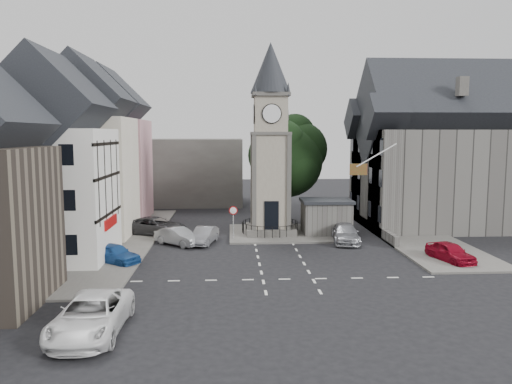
{
  "coord_description": "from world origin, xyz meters",
  "views": [
    {
      "loc": [
        -3.4,
        -34.44,
        8.71
      ],
      "look_at": [
        -1.38,
        5.0,
        4.05
      ],
      "focal_mm": 35.0,
      "sensor_mm": 36.0,
      "label": 1
    }
  ],
  "objects": [
    {
      "name": "car_east_red",
      "position": [
        11.5,
        -2.01,
        0.68
      ],
      "size": [
        2.51,
        4.25,
        1.36
      ],
      "primitive_type": "imported",
      "rotation": [
        0.0,
        0.0,
        0.24
      ],
      "color": "maroon",
      "rests_on": "ground"
    },
    {
      "name": "terrace_pink",
      "position": [
        -15.5,
        16.0,
        6.58
      ],
      "size": [
        8.1,
        7.6,
        12.8
      ],
      "color": "#C88995",
      "rests_on": "ground"
    },
    {
      "name": "clock_tower",
      "position": [
        0.0,
        7.99,
        8.12
      ],
      "size": [
        4.86,
        4.86,
        16.25
      ],
      "color": "#4C4944",
      "rests_on": "ground"
    },
    {
      "name": "car_island_silver",
      "position": [
        -5.5,
        4.5,
        0.67
      ],
      "size": [
        2.32,
        4.27,
        1.34
      ],
      "primitive_type": "imported",
      "rotation": [
        0.0,
        0.0,
        -0.24
      ],
      "color": "gray",
      "rests_on": "ground"
    },
    {
      "name": "car_west_silver",
      "position": [
        -7.5,
        4.12,
        0.69
      ],
      "size": [
        4.13,
        3.82,
        1.38
      ],
      "primitive_type": "imported",
      "rotation": [
        0.0,
        0.0,
        0.87
      ],
      "color": "gray",
      "rests_on": "ground"
    },
    {
      "name": "flagpole",
      "position": [
        8.0,
        4.0,
        7.0
      ],
      "size": [
        3.68,
        0.1,
        2.74
      ],
      "color": "white",
      "rests_on": "ground"
    },
    {
      "name": "pedestrian",
      "position": [
        11.5,
        6.2,
        0.77
      ],
      "size": [
        0.6,
        0.44,
        1.54
      ],
      "primitive_type": "imported",
      "rotation": [
        0.0,
        0.0,
        3.27
      ],
      "color": "#A89B8B",
      "rests_on": "ground"
    },
    {
      "name": "east_building",
      "position": [
        15.59,
        11.0,
        6.26
      ],
      "size": [
        14.4,
        11.4,
        12.6
      ],
      "color": "#55524E",
      "rests_on": "ground"
    },
    {
      "name": "warning_sign_post",
      "position": [
        -3.2,
        5.43,
        2.03
      ],
      "size": [
        0.7,
        0.19,
        2.85
      ],
      "color": "black",
      "rests_on": "ground"
    },
    {
      "name": "pavement_west",
      "position": [
        -12.5,
        6.0,
        0.07
      ],
      "size": [
        6.0,
        30.0,
        0.14
      ],
      "primitive_type": "cube",
      "color": "#595651",
      "rests_on": "ground"
    },
    {
      "name": "east_boundary_wall",
      "position": [
        9.2,
        10.0,
        0.45
      ],
      "size": [
        0.4,
        16.0,
        0.9
      ],
      "primitive_type": "cube",
      "color": "#55524E",
      "rests_on": "ground"
    },
    {
      "name": "town_tree",
      "position": [
        2.0,
        13.0,
        6.97
      ],
      "size": [
        7.2,
        7.2,
        10.8
      ],
      "color": "black",
      "rests_on": "ground"
    },
    {
      "name": "car_west_blue",
      "position": [
        -11.24,
        -1.21,
        0.67
      ],
      "size": [
        4.13,
        3.61,
        1.35
      ],
      "primitive_type": "imported",
      "rotation": [
        0.0,
        0.0,
        0.94
      ],
      "color": "navy",
      "rests_on": "ground"
    },
    {
      "name": "car_island_east",
      "position": [
        5.8,
        4.5,
        0.72
      ],
      "size": [
        2.63,
        5.16,
        1.43
      ],
      "primitive_type": "imported",
      "rotation": [
        0.0,
        0.0,
        -0.13
      ],
      "color": "#9D9EA4",
      "rests_on": "ground"
    },
    {
      "name": "ground",
      "position": [
        0.0,
        0.0,
        0.0
      ],
      "size": [
        120.0,
        120.0,
        0.0
      ],
      "primitive_type": "plane",
      "color": "black",
      "rests_on": "ground"
    },
    {
      "name": "central_island",
      "position": [
        1.5,
        8.0,
        0.08
      ],
      "size": [
        10.0,
        8.0,
        0.16
      ],
      "primitive_type": "cube",
      "color": "#595651",
      "rests_on": "ground"
    },
    {
      "name": "stone_shelter",
      "position": [
        4.8,
        7.5,
        1.55
      ],
      "size": [
        4.3,
        3.3,
        3.08
      ],
      "color": "#55524E",
      "rests_on": "ground"
    },
    {
      "name": "car_west_grey",
      "position": [
        -9.85,
        8.0,
        0.78
      ],
      "size": [
        6.18,
        4.6,
        1.56
      ],
      "primitive_type": "imported",
      "rotation": [
        0.0,
        0.0,
        1.16
      ],
      "color": "#2D2D30",
      "rests_on": "ground"
    },
    {
      "name": "road_markings",
      "position": [
        0.0,
        -5.5,
        0.01
      ],
      "size": [
        20.0,
        8.0,
        0.01
      ],
      "primitive_type": "cube",
      "color": "silver",
      "rests_on": "ground"
    },
    {
      "name": "van_sw_white",
      "position": [
        -9.5,
        -13.21,
        0.83
      ],
      "size": [
        2.84,
        6.01,
        1.66
      ],
      "primitive_type": "imported",
      "rotation": [
        0.0,
        0.0,
        -0.01
      ],
      "color": "white",
      "rests_on": "ground"
    },
    {
      "name": "pavement_east",
      "position": [
        12.0,
        8.0,
        0.07
      ],
      "size": [
        6.0,
        26.0,
        0.14
      ],
      "primitive_type": "cube",
      "color": "#595651",
      "rests_on": "ground"
    },
    {
      "name": "terrace_cream",
      "position": [
        -15.5,
        8.0,
        6.58
      ],
      "size": [
        8.1,
        7.6,
        12.8
      ],
      "color": "beige",
      "rests_on": "ground"
    },
    {
      "name": "terrace_tudor",
      "position": [
        -15.5,
        0.0,
        6.19
      ],
      "size": [
        8.1,
        7.6,
        12.0
      ],
      "color": "silver",
      "rests_on": "ground"
    },
    {
      "name": "backdrop_west",
      "position": [
        -12.0,
        28.0,
        4.0
      ],
      "size": [
        20.0,
        10.0,
        8.0
      ],
      "primitive_type": "cube",
      "color": "#4C4944",
      "rests_on": "ground"
    }
  ]
}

